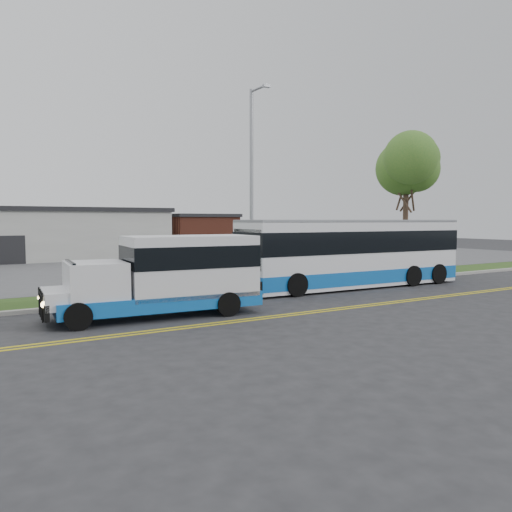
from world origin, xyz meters
TOP-DOWN VIEW (x-y plane):
  - ground at (0.00, 0.00)m, footprint 140.00×140.00m
  - lane_line_north at (0.00, -3.85)m, footprint 70.00×0.12m
  - lane_line_south at (0.00, -4.15)m, footprint 70.00×0.12m
  - curb at (0.00, 1.10)m, footprint 80.00×0.30m
  - verge at (0.00, 2.90)m, footprint 80.00×3.30m
  - parking_lot at (0.00, 17.00)m, footprint 80.00×25.00m
  - commercial_building at (-6.00, 27.00)m, footprint 25.40×10.40m
  - brick_wing at (10.50, 26.00)m, footprint 6.30×7.30m
  - tree_east at (14.00, 3.00)m, footprint 5.20×5.20m
  - streetlight_near at (3.00, 2.73)m, footprint 0.35×1.53m
  - shuttle_bus at (-3.08, -1.85)m, footprint 7.40×2.90m
  - transit_bus at (7.44, 0.44)m, footprint 12.13×3.20m

SIDE VIEW (x-z plane):
  - ground at x=0.00m, z-range 0.00..0.00m
  - lane_line_north at x=0.00m, z-range 0.00..0.01m
  - lane_line_south at x=0.00m, z-range 0.00..0.01m
  - verge at x=0.00m, z-range 0.00..0.10m
  - parking_lot at x=0.00m, z-range 0.00..0.10m
  - curb at x=0.00m, z-range 0.00..0.15m
  - shuttle_bus at x=-3.08m, z-range 0.10..2.87m
  - transit_bus at x=7.44m, z-range 0.02..3.36m
  - brick_wing at x=10.50m, z-range 0.01..3.91m
  - commercial_building at x=-6.00m, z-range 0.01..4.36m
  - streetlight_near at x=3.00m, z-range 0.48..9.98m
  - tree_east at x=14.00m, z-range 2.04..10.37m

